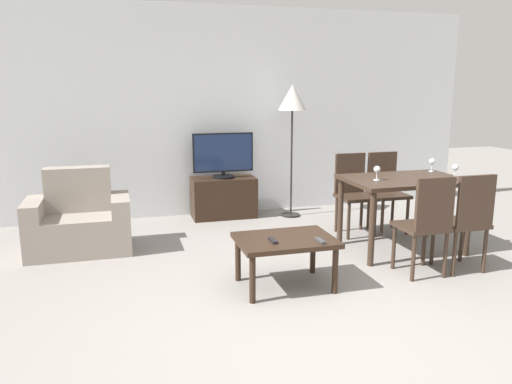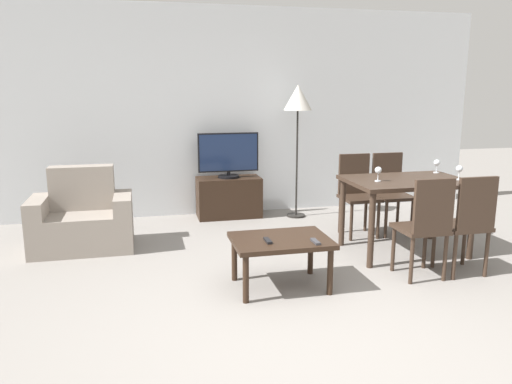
# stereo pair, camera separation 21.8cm
# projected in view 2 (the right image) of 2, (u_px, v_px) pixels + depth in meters

# --- Properties ---
(ground_plane) EXTENTS (18.00, 18.00, 0.00)m
(ground_plane) POSITION_uv_depth(u_px,v_px,m) (319.00, 336.00, 3.43)
(ground_plane) COLOR gray
(wall_back) EXTENTS (7.03, 0.06, 2.70)m
(wall_back) POSITION_uv_depth(u_px,v_px,m) (227.00, 112.00, 6.58)
(wall_back) COLOR silver
(wall_back) RESTS_ON ground_plane
(armchair) EXTENTS (1.02, 0.63, 0.86)m
(armchair) POSITION_uv_depth(u_px,v_px,m) (83.00, 221.00, 5.24)
(armchair) COLOR gray
(armchair) RESTS_ON ground_plane
(tv_stand) EXTENTS (0.83, 0.40, 0.52)m
(tv_stand) POSITION_uv_depth(u_px,v_px,m) (229.00, 197.00, 6.53)
(tv_stand) COLOR black
(tv_stand) RESTS_ON ground_plane
(tv) EXTENTS (0.78, 0.27, 0.58)m
(tv) POSITION_uv_depth(u_px,v_px,m) (228.00, 155.00, 6.42)
(tv) COLOR black
(tv) RESTS_ON tv_stand
(coffee_table) EXTENTS (0.82, 0.60, 0.44)m
(coffee_table) POSITION_uv_depth(u_px,v_px,m) (281.00, 245.00, 4.20)
(coffee_table) COLOR black
(coffee_table) RESTS_ON ground_plane
(dining_table) EXTENTS (1.20, 0.82, 0.77)m
(dining_table) POSITION_uv_depth(u_px,v_px,m) (406.00, 189.00, 5.05)
(dining_table) COLOR #38281E
(dining_table) RESTS_ON ground_plane
(dining_chair_near) EXTENTS (0.40, 0.40, 0.93)m
(dining_chair_near) POSITION_uv_depth(u_px,v_px,m) (426.00, 223.00, 4.35)
(dining_chair_near) COLOR #38281E
(dining_chair_near) RESTS_ON ground_plane
(dining_chair_far) EXTENTS (0.40, 0.40, 0.93)m
(dining_chair_far) POSITION_uv_depth(u_px,v_px,m) (390.00, 189.00, 5.81)
(dining_chair_far) COLOR #38281E
(dining_chair_far) RESTS_ON ground_plane
(dining_chair_near_right) EXTENTS (0.40, 0.40, 0.93)m
(dining_chair_near_right) POSITION_uv_depth(u_px,v_px,m) (468.00, 220.00, 4.45)
(dining_chair_near_right) COLOR #38281E
(dining_chair_near_right) RESTS_ON ground_plane
(dining_chair_far_left) EXTENTS (0.40, 0.40, 0.93)m
(dining_chair_far_left) POSITION_uv_depth(u_px,v_px,m) (357.00, 190.00, 5.72)
(dining_chair_far_left) COLOR #38281E
(dining_chair_far_left) RESTS_ON ground_plane
(floor_lamp) EXTENTS (0.36, 0.36, 1.71)m
(floor_lamp) POSITION_uv_depth(u_px,v_px,m) (298.00, 103.00, 6.30)
(floor_lamp) COLOR black
(floor_lamp) RESTS_ON ground_plane
(remote_primary) EXTENTS (0.04, 0.15, 0.02)m
(remote_primary) POSITION_uv_depth(u_px,v_px,m) (315.00, 242.00, 4.07)
(remote_primary) COLOR #38383D
(remote_primary) RESTS_ON coffee_table
(remote_secondary) EXTENTS (0.04, 0.15, 0.02)m
(remote_secondary) POSITION_uv_depth(u_px,v_px,m) (268.00, 241.00, 4.09)
(remote_secondary) COLOR black
(remote_secondary) RESTS_ON coffee_table
(wine_glass_left) EXTENTS (0.07, 0.07, 0.15)m
(wine_glass_left) POSITION_uv_depth(u_px,v_px,m) (437.00, 163.00, 5.38)
(wine_glass_left) COLOR silver
(wine_glass_left) RESTS_ON dining_table
(wine_glass_center) EXTENTS (0.07, 0.07, 0.15)m
(wine_glass_center) POSITION_uv_depth(u_px,v_px,m) (378.00, 171.00, 4.90)
(wine_glass_center) COLOR silver
(wine_glass_center) RESTS_ON dining_table
(wine_glass_right) EXTENTS (0.07, 0.07, 0.15)m
(wine_glass_right) POSITION_uv_depth(u_px,v_px,m) (459.00, 170.00, 4.98)
(wine_glass_right) COLOR silver
(wine_glass_right) RESTS_ON dining_table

